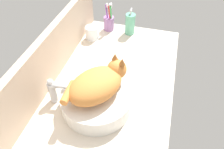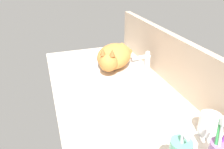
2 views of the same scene
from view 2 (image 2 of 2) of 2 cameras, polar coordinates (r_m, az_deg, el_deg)
ground_plane at (r=111.45cm, az=1.33°, el=-4.75°), size 122.37×62.29×4.00cm
backsplash_panel at (r=116.84cm, az=15.13°, el=3.97°), size 122.37×3.60×25.43cm
sink_basin at (r=117.35cm, az=0.56°, el=0.51°), size 31.39×31.39×8.48cm
cat at (r=111.95cm, az=0.45°, el=4.77°), size 30.22×27.81×14.00cm
faucet at (r=124.23cm, az=8.69°, el=3.33°), size 3.72×11.86×13.60cm
water_glass at (r=90.02cm, az=24.04°, el=-12.04°), size 7.67×7.67×8.18cm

